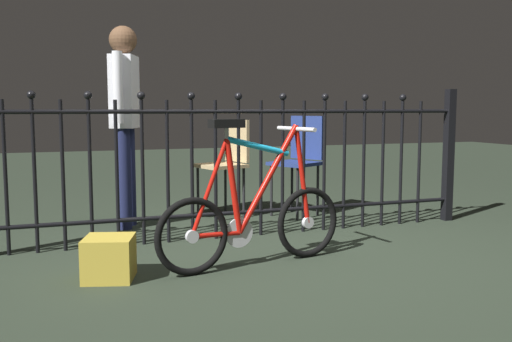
% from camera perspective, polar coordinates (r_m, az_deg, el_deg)
% --- Properties ---
extents(ground_plane, '(20.00, 20.00, 0.00)m').
position_cam_1_polar(ground_plane, '(3.63, 2.89, -8.96)').
color(ground_plane, '#262F23').
extents(iron_fence, '(3.70, 0.07, 1.11)m').
position_cam_1_polar(iron_fence, '(4.20, -1.92, 0.93)').
color(iron_fence, black).
rests_on(iron_fence, ground).
extents(bicycle, '(1.25, 0.40, 0.89)m').
position_cam_1_polar(bicycle, '(3.45, -0.31, -4.49)').
color(bicycle, black).
rests_on(bicycle, ground).
extents(chair_tan, '(0.45, 0.45, 0.85)m').
position_cam_1_polar(chair_tan, '(5.01, -2.85, 1.33)').
color(chair_tan, black).
rests_on(chair_tan, ground).
extents(chair_navy, '(0.50, 0.50, 0.89)m').
position_cam_1_polar(chair_navy, '(5.11, 4.44, 1.62)').
color(chair_navy, black).
rests_on(chair_navy, ground).
extents(person_visitor, '(0.27, 0.45, 1.59)m').
position_cam_1_polar(person_visitor, '(4.65, -12.98, 6.05)').
color(person_visitor, '#191E3F').
rests_on(person_visitor, ground).
extents(display_crate, '(0.33, 0.33, 0.24)m').
position_cam_1_polar(display_crate, '(3.33, -14.46, -8.44)').
color(display_crate, '#B29933').
rests_on(display_crate, ground).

